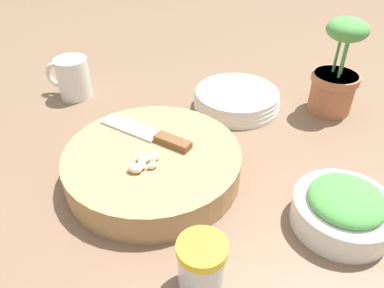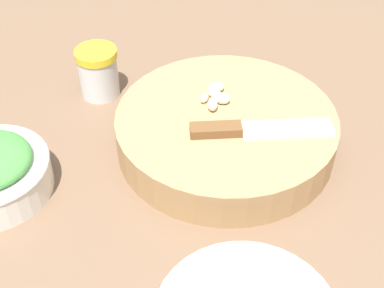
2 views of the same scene
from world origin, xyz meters
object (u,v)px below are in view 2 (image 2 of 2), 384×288
at_px(cutting_board, 226,131).
at_px(chef_knife, 253,129).
at_px(garlic_cloves, 215,96).
at_px(spice_jar, 98,72).

bearing_deg(cutting_board, chef_knife, 171.88).
bearing_deg(garlic_cloves, cutting_board, 150.37).
distance_m(cutting_board, chef_knife, 0.06).
height_order(cutting_board, garlic_cloves, garlic_cloves).
bearing_deg(chef_knife, garlic_cloves, -149.74).
relative_size(chef_knife, spice_jar, 2.01).
height_order(chef_knife, garlic_cloves, garlic_cloves).
xyz_separation_m(cutting_board, spice_jar, (0.23, 0.02, 0.01)).
xyz_separation_m(cutting_board, garlic_cloves, (0.03, -0.02, 0.03)).
xyz_separation_m(chef_knife, spice_jar, (0.27, 0.01, -0.02)).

